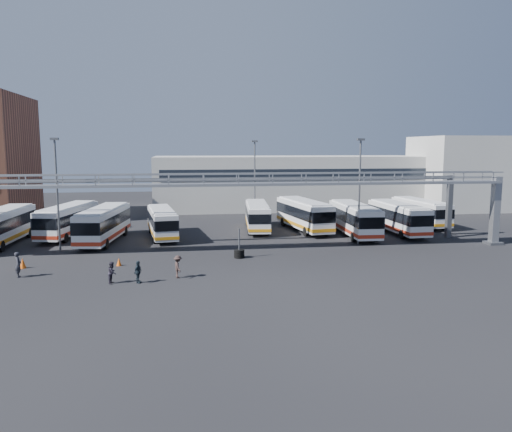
{
  "coord_description": "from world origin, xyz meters",
  "views": [
    {
      "loc": [
        -4.81,
        -38.83,
        9.34
      ],
      "look_at": [
        1.8,
        6.0,
        3.11
      ],
      "focal_mm": 35.0,
      "sensor_mm": 36.0,
      "label": 1
    }
  ],
  "objects": [
    {
      "name": "gantry",
      "position": [
        0.0,
        5.87,
        5.51
      ],
      "size": [
        51.4,
        5.15,
        7.1
      ],
      "color": "gray",
      "rests_on": "ground"
    },
    {
      "name": "tire_stack",
      "position": [
        -0.16,
        2.6,
        0.43
      ],
      "size": [
        0.89,
        0.89,
        2.54
      ],
      "color": "black",
      "rests_on": "ground"
    },
    {
      "name": "pedestrian_d",
      "position": [
        -8.0,
        -4.32,
        0.78
      ],
      "size": [
        0.7,
        1.0,
        1.57
      ],
      "primitive_type": "imported",
      "rotation": [
        0.0,
        0.0,
        1.18
      ],
      "color": "black",
      "rests_on": "ground"
    },
    {
      "name": "bus_2",
      "position": [
        -12.63,
        11.66,
        1.91
      ],
      "size": [
        4.07,
        11.62,
        3.46
      ],
      "rotation": [
        0.0,
        0.0,
        -0.13
      ],
      "color": "silver",
      "rests_on": "ground"
    },
    {
      "name": "bus_8",
      "position": [
        18.43,
        12.31,
        1.84
      ],
      "size": [
        2.74,
        10.98,
        3.32
      ],
      "rotation": [
        0.0,
        0.0,
        0.02
      ],
      "color": "silver",
      "rests_on": "ground"
    },
    {
      "name": "cone_right",
      "position": [
        -9.96,
        1.15,
        0.32
      ],
      "size": [
        0.51,
        0.51,
        0.63
      ],
      "primitive_type": "cone",
      "rotation": [
        0.0,
        0.0,
        -0.37
      ],
      "color": "#D6500B",
      "rests_on": "ground"
    },
    {
      "name": "pedestrian_c",
      "position": [
        -5.27,
        -3.32,
        0.82
      ],
      "size": [
        0.82,
        1.17,
        1.65
      ],
      "primitive_type": "imported",
      "rotation": [
        0.0,
        0.0,
        1.78
      ],
      "color": "#322421",
      "rests_on": "ground"
    },
    {
      "name": "light_pole_left",
      "position": [
        -16.0,
        8.0,
        5.73
      ],
      "size": [
        0.7,
        0.35,
        10.21
      ],
      "color": "#4C4F54",
      "rests_on": "ground"
    },
    {
      "name": "light_pole_back",
      "position": [
        4.0,
        22.0,
        5.73
      ],
      "size": [
        0.7,
        0.35,
        10.21
      ],
      "color": "#4C4F54",
      "rests_on": "ground"
    },
    {
      "name": "bus_5",
      "position": [
        3.51,
        16.6,
        1.73
      ],
      "size": [
        3.35,
        10.45,
        3.12
      ],
      "rotation": [
        0.0,
        0.0,
        -0.1
      ],
      "color": "silver",
      "rests_on": "ground"
    },
    {
      "name": "bus_3",
      "position": [
        -7.02,
        13.44,
        1.69
      ],
      "size": [
        3.61,
        10.25,
        3.05
      ],
      "rotation": [
        0.0,
        0.0,
        0.13
      ],
      "color": "silver",
      "rests_on": "ground"
    },
    {
      "name": "building_right",
      "position": [
        38.0,
        32.0,
        5.5
      ],
      "size": [
        14.0,
        12.0,
        11.0
      ],
      "primitive_type": "cube",
      "color": "#B2B2AD",
      "rests_on": "ground"
    },
    {
      "name": "bus_6",
      "position": [
        8.68,
        15.65,
        1.92
      ],
      "size": [
        4.16,
        11.67,
        3.47
      ],
      "rotation": [
        0.0,
        0.0,
        0.14
      ],
      "color": "silver",
      "rests_on": "ground"
    },
    {
      "name": "ground",
      "position": [
        0.0,
        0.0,
        0.0
      ],
      "size": [
        140.0,
        140.0,
        0.0
      ],
      "primitive_type": "plane",
      "color": "black",
      "rests_on": "ground"
    },
    {
      "name": "pedestrian_b",
      "position": [
        -9.76,
        -4.11,
        0.76
      ],
      "size": [
        0.71,
        0.84,
        1.52
      ],
      "primitive_type": "imported",
      "rotation": [
        0.0,
        0.0,
        1.37
      ],
      "color": "black",
      "rests_on": "ground"
    },
    {
      "name": "light_pole_mid",
      "position": [
        12.0,
        7.0,
        5.73
      ],
      "size": [
        0.7,
        0.35,
        10.21
      ],
      "color": "#4C4F54",
      "rests_on": "ground"
    },
    {
      "name": "cone_left",
      "position": [
        -17.28,
        1.39,
        0.4
      ],
      "size": [
        0.63,
        0.63,
        0.79
      ],
      "primitive_type": "cone",
      "rotation": [
        0.0,
        0.0,
        -0.31
      ],
      "color": "#D6500B",
      "rests_on": "ground"
    },
    {
      "name": "bus_1",
      "position": [
        -16.84,
        15.45,
        1.85
      ],
      "size": [
        4.61,
        11.27,
        3.34
      ],
      "rotation": [
        0.0,
        0.0,
        -0.19
      ],
      "color": "silver",
      "rests_on": "ground"
    },
    {
      "name": "warehouse",
      "position": [
        12.0,
        38.0,
        4.0
      ],
      "size": [
        42.0,
        14.0,
        8.0
      ],
      "primitive_type": "cube",
      "color": "#9E9E99",
      "rests_on": "ground"
    },
    {
      "name": "bus_0",
      "position": [
        -22.09,
        11.77,
        1.91
      ],
      "size": [
        3.13,
        11.46,
        3.45
      ],
      "rotation": [
        0.0,
        0.0,
        -0.04
      ],
      "color": "silver",
      "rests_on": "ground"
    },
    {
      "name": "pedestrian_a",
      "position": [
        -16.72,
        -1.44,
        0.93
      ],
      "size": [
        0.6,
        0.77,
        1.87
      ],
      "primitive_type": "imported",
      "rotation": [
        0.0,
        0.0,
        1.82
      ],
      "color": "#212229",
      "rests_on": "ground"
    },
    {
      "name": "bus_9",
      "position": [
        23.53,
        17.31,
        1.73
      ],
      "size": [
        3.07,
        10.44,
        3.13
      ],
      "rotation": [
        0.0,
        0.0,
        0.07
      ],
      "color": "silver",
      "rests_on": "ground"
    },
    {
      "name": "bus_7",
      "position": [
        13.18,
        11.58,
        1.89
      ],
      "size": [
        3.02,
        11.31,
        3.41
      ],
      "rotation": [
        0.0,
        0.0,
        -0.04
      ],
      "color": "silver",
      "rests_on": "ground"
    }
  ]
}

